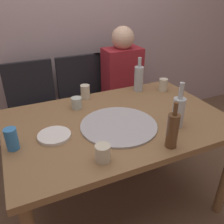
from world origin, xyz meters
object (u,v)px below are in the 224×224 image
object	(u,v)px
tumbler_far	(163,85)
wine_bottle	(173,130)
chair_left	(34,107)
short_glass	(103,153)
dining_table	(118,130)
beer_bottle	(178,111)
soda_can	(12,139)
tumbler_near	(77,103)
water_bottle	(139,78)
chair_right	(119,91)
plate_stack	(54,136)
chair_middle	(84,97)
pizza_tray	(119,125)
guest_in_sweater	(126,85)
wine_glass	(85,92)

from	to	relation	value
tumbler_far	wine_bottle	bearing A→B (deg)	-121.85
tumbler_far	chair_left	world-z (taller)	chair_left
short_glass	dining_table	bearing A→B (deg)	54.04
beer_bottle	soda_can	world-z (taller)	beer_bottle
dining_table	tumbler_near	world-z (taller)	tumbler_near
water_bottle	chair_right	bearing A→B (deg)	81.71
short_glass	soda_can	world-z (taller)	soda_can
tumbler_far	chair_left	distance (m)	1.16
plate_stack	chair_middle	size ratio (longest dim) A/B	0.21
dining_table	pizza_tray	bearing A→B (deg)	-111.58
pizza_tray	water_bottle	size ratio (longest dim) A/B	1.73
tumbler_near	tumbler_far	world-z (taller)	tumbler_far
wine_bottle	plate_stack	bearing A→B (deg)	147.97
chair_middle	pizza_tray	bearing A→B (deg)	85.15
wine_bottle	water_bottle	world-z (taller)	water_bottle
dining_table	soda_can	distance (m)	0.66
tumbler_near	chair_middle	bearing A→B (deg)	67.95
chair_right	water_bottle	bearing A→B (deg)	81.71
pizza_tray	chair_right	world-z (taller)	chair_right
wine_bottle	short_glass	size ratio (longest dim) A/B	3.00
tumbler_near	short_glass	size ratio (longest dim) A/B	0.92
water_bottle	chair_left	bearing A→B (deg)	147.63
dining_table	soda_can	size ratio (longest dim) A/B	11.50
beer_bottle	plate_stack	size ratio (longest dim) A/B	1.49
tumbler_far	plate_stack	distance (m)	1.01
beer_bottle	short_glass	world-z (taller)	beer_bottle
pizza_tray	guest_in_sweater	xyz separation A→B (m)	(0.46, 0.79, -0.09)
wine_glass	chair_left	bearing A→B (deg)	126.42
tumbler_far	short_glass	bearing A→B (deg)	-142.09
tumbler_far	beer_bottle	bearing A→B (deg)	-116.20
chair_middle	beer_bottle	bearing A→B (deg)	102.93
tumbler_near	chair_right	size ratio (longest dim) A/B	0.09
wine_glass	pizza_tray	bearing A→B (deg)	-83.53
beer_bottle	pizza_tray	bearing A→B (deg)	156.62
wine_bottle	tumbler_near	world-z (taller)	wine_bottle
guest_in_sweater	chair_middle	bearing A→B (deg)	-21.59
short_glass	chair_left	world-z (taller)	chair_left
soda_can	guest_in_sweater	xyz separation A→B (m)	(1.07, 0.76, -0.15)
pizza_tray	tumbler_near	distance (m)	0.38
tumbler_near	short_glass	world-z (taller)	short_glass
dining_table	chair_middle	world-z (taller)	chair_middle
dining_table	plate_stack	size ratio (longest dim) A/B	7.41
plate_stack	tumbler_near	bearing A→B (deg)	52.72
wine_bottle	tumbler_near	distance (m)	0.72
water_bottle	chair_middle	distance (m)	0.67
tumbler_far	chair_right	xyz separation A→B (m)	(-0.11, 0.59, -0.26)
water_bottle	soda_can	bearing A→B (deg)	-157.59
dining_table	chair_middle	bearing A→B (deg)	86.75
tumbler_far	plate_stack	world-z (taller)	tumbler_far
pizza_tray	wine_bottle	world-z (taller)	wine_bottle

